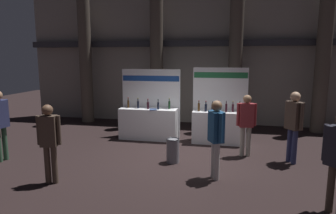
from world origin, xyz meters
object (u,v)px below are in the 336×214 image
at_px(exhibitor_booth_1, 219,124).
at_px(visitor_0, 49,137).
at_px(trash_bin, 173,150).
at_px(visitor_4, 294,120).
at_px(visitor_2, 216,133).
at_px(exhibitor_booth_0, 149,121).
at_px(visitor_3, 246,120).

bearing_deg(exhibitor_booth_1, visitor_0, -131.55).
distance_m(trash_bin, visitor_4, 3.12).
bearing_deg(trash_bin, visitor_4, 10.78).
xyz_separation_m(visitor_0, visitor_2, (3.41, 0.93, 0.04)).
height_order(exhibitor_booth_0, visitor_3, exhibitor_booth_0).
xyz_separation_m(visitor_0, visitor_4, (5.28, 2.33, 0.10)).
relative_size(exhibitor_booth_1, visitor_2, 1.34).
relative_size(visitor_0, visitor_4, 0.93).
distance_m(visitor_2, visitor_4, 2.33).
relative_size(trash_bin, visitor_4, 0.34).
xyz_separation_m(visitor_3, visitor_4, (1.13, -0.33, 0.12)).
bearing_deg(exhibitor_booth_0, visitor_4, -20.07).
height_order(trash_bin, visitor_2, visitor_2).
xyz_separation_m(visitor_0, visitor_3, (4.15, 2.66, -0.02)).
relative_size(exhibitor_booth_0, visitor_4, 1.25).
distance_m(exhibitor_booth_0, visitor_0, 4.03).
relative_size(trash_bin, visitor_3, 0.37).
distance_m(exhibitor_booth_1, visitor_2, 2.93).
xyz_separation_m(trash_bin, visitor_2, (1.11, -0.84, 0.73)).
xyz_separation_m(exhibitor_booth_1, visitor_0, (-3.40, -3.83, 0.40)).
bearing_deg(visitor_0, exhibitor_booth_0, 61.56).
bearing_deg(exhibitor_booth_0, visitor_0, -106.11).
distance_m(visitor_0, visitor_2, 3.54).
xyz_separation_m(exhibitor_booth_1, visitor_2, (0.02, -2.90, 0.45)).
xyz_separation_m(exhibitor_booth_0, visitor_3, (3.04, -1.19, 0.39)).
xyz_separation_m(exhibitor_booth_0, visitor_4, (4.16, -1.52, 0.51)).
distance_m(visitor_3, visitor_4, 1.18).
distance_m(trash_bin, visitor_3, 2.16).
bearing_deg(exhibitor_booth_0, trash_bin, -60.20).
height_order(visitor_2, visitor_3, visitor_2).
bearing_deg(visitor_0, visitor_3, 20.35).
height_order(exhibitor_booth_0, visitor_4, exhibitor_booth_0).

